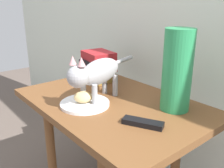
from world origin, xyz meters
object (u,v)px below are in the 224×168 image
Objects in this scene: bread_roll at (83,97)px; plate at (85,104)px; book_stack at (98,66)px; side_table at (112,117)px; tv_remote at (143,123)px; green_vase at (177,71)px; cat at (96,73)px.

plate is at bearing 77.78° from bread_roll.
bread_roll is 0.35m from book_stack.
side_table is 10.83× the size of bread_roll.
bread_roll reaches higher than tv_remote.
tv_remote is at bearing -84.95° from green_vase.
bread_roll is 0.17× the size of cat.
bread_roll is at bearing -46.54° from book_stack.
side_table is at bearing 139.36° from tv_remote.
book_stack is (-0.24, 0.25, 0.04)m from bread_roll.
bread_roll is at bearing -102.22° from plate.
side_table is at bearing 55.43° from cat.
tv_remote is at bearing 12.08° from plate.
side_table is at bearing 73.79° from bread_roll.
tv_remote is (0.29, -0.00, -0.12)m from cat.
book_stack is at bearing 142.81° from cat.
plate is (-0.04, -0.12, 0.09)m from side_table.
tv_remote reaches higher than plate.
green_vase is 0.26m from tv_remote.
side_table is 0.37m from green_vase.
tv_remote is at bearing -0.99° from cat.
cat is at bearing -124.57° from side_table.
side_table is 1.87× the size of cat.
plate is 1.10× the size of book_stack.
tv_remote is (0.29, 0.06, 0.00)m from plate.
cat is 1.39× the size of green_vase.
plate reaches higher than side_table.
side_table is at bearing 73.60° from plate.
tv_remote is (0.53, -0.19, -0.07)m from book_stack.
cat is at bearing 152.09° from tv_remote.
book_stack is at bearing 134.33° from plate.
cat is 0.30m from book_stack.
side_table is 0.27m from tv_remote.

